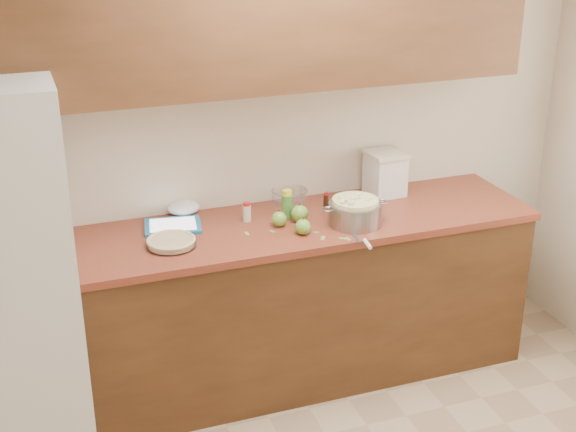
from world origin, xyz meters
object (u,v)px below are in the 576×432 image
object	(u,v)px
pie	(171,242)
colander	(355,212)
tablet	(173,226)
flour_canister	(385,173)

from	to	relation	value
pie	colander	bearing A→B (deg)	-3.28
colander	tablet	size ratio (longest dim) A/B	1.17
tablet	pie	bearing A→B (deg)	-94.59
colander	tablet	xyz separation A→B (m)	(-0.89, 0.27, -0.06)
pie	tablet	bearing A→B (deg)	75.93
pie	flour_canister	xyz separation A→B (m)	(1.28, 0.28, 0.11)
pie	colander	xyz separation A→B (m)	(0.95, -0.05, 0.05)
pie	flour_canister	size ratio (longest dim) A/B	0.99
flour_canister	tablet	bearing A→B (deg)	-176.99
colander	flour_canister	bearing A→B (deg)	45.08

